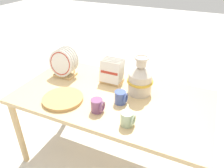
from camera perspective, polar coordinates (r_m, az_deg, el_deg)
The scene contains 9 objects.
ground_plane at distance 2.29m, azimuth -0.00°, elevation -18.37°, with size 14.00×14.00×0.00m, color beige.
display_table at distance 1.84m, azimuth -0.00°, elevation -4.91°, with size 1.59×0.86×0.73m.
ceramic_vase at distance 1.78m, azimuth 7.39°, elevation 1.36°, with size 0.22×0.22×0.33m.
dish_rack_round_plates at distance 2.08m, azimuth -12.52°, elevation 5.14°, with size 0.25×0.17×0.27m.
dish_rack_square_plates at distance 1.95m, azimuth -0.02°, elevation 2.79°, with size 0.19×0.16×0.21m.
wicker_charger_stack at distance 1.78m, azimuth -12.71°, elevation -3.82°, with size 0.32×0.32×0.03m.
mug_sage_glaze at distance 1.49m, azimuth 4.12°, elevation -9.05°, with size 0.10×0.09×0.10m.
mug_cobalt_glaze at distance 1.69m, azimuth 2.32°, elevation -3.52°, with size 0.10×0.09×0.10m.
mug_plum_glaze at distance 1.60m, azimuth -3.82°, elevation -5.64°, with size 0.10×0.09×0.10m.
Camera 1 is at (0.62, -1.36, 1.74)m, focal length 35.00 mm.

